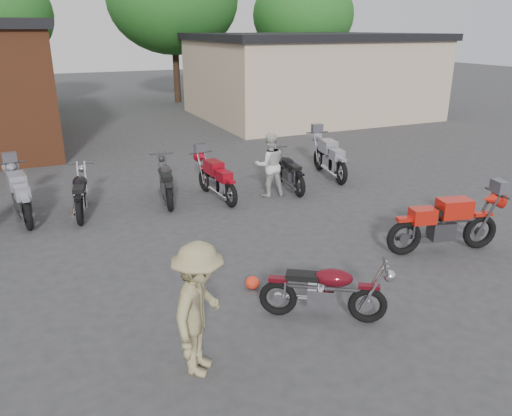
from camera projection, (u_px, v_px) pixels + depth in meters
name	position (u px, v px, depth m)	size (l,w,h in m)	color
ground	(313.00, 290.00, 8.10)	(90.00, 90.00, 0.00)	#333335
stucco_building	(309.00, 78.00, 23.65)	(10.00, 8.00, 3.50)	tan
tree_2	(174.00, 20.00, 27.01)	(7.04, 7.04, 8.80)	#16551C
tree_3	(303.00, 31.00, 30.30)	(6.08, 6.08, 7.60)	#16551C
vintage_motorcycle	(326.00, 287.00, 7.12)	(1.77, 0.58, 1.03)	#560A13
sportbike	(446.00, 221.00, 9.29)	(2.15, 0.71, 1.25)	red
helmet	(252.00, 283.00, 8.10)	(0.24, 0.24, 0.22)	red
person_light	(269.00, 165.00, 12.38)	(0.77, 0.60, 1.59)	silver
person_tan	(199.00, 310.00, 5.92)	(1.10, 0.63, 1.71)	#988D5E
row_bike_1	(20.00, 193.00, 10.93)	(2.08, 0.69, 1.21)	#9394A0
row_bike_2	(80.00, 191.00, 11.21)	(1.89, 0.62, 1.09)	black
row_bike_3	(166.00, 179.00, 12.05)	(1.93, 0.64, 1.12)	black
row_bike_4	(216.00, 177.00, 12.24)	(1.93, 0.64, 1.12)	#A40D1C
row_bike_5	(289.00, 169.00, 12.99)	(1.84, 0.61, 1.07)	black
row_bike_6	(329.00, 156.00, 14.04)	(2.13, 0.70, 1.23)	#8F8F9C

